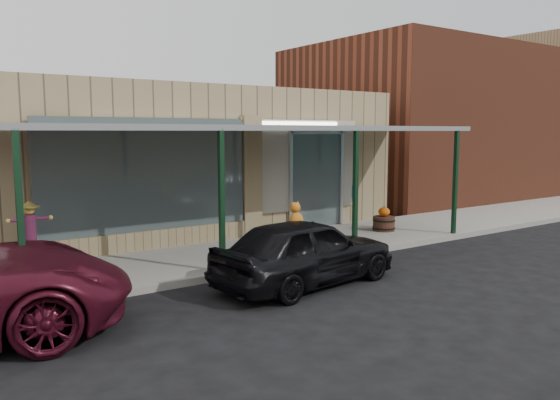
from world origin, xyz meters
TOP-DOWN VIEW (x-y plane):
  - ground at (0.00, 0.00)m, footprint 120.00×120.00m
  - sidewalk at (0.00, 3.60)m, footprint 40.00×3.20m
  - storefront at (-0.00, 8.16)m, footprint 12.00×6.25m
  - awning at (0.00, 3.56)m, footprint 12.00×3.00m
  - block_buildings_near at (2.01, 9.20)m, footprint 61.00×8.00m
  - barrel_scarecrow at (-5.00, 4.25)m, footprint 0.88×0.57m
  - barrel_pumpkin at (4.21, 3.56)m, footprint 0.67×0.67m
  - handicap_sign at (2.22, 2.63)m, footprint 0.29×0.14m
  - parked_sedan at (-0.69, 0.81)m, footprint 4.10×2.08m

SIDE VIEW (x-z plane):
  - ground at x=0.00m, z-range 0.00..0.00m
  - sidewalk at x=0.00m, z-range 0.00..0.15m
  - barrel_pumpkin at x=4.21m, z-range 0.04..0.77m
  - barrel_scarecrow at x=-5.00m, z-range -0.09..1.37m
  - parked_sedan at x=-0.69m, z-range -0.09..1.44m
  - handicap_sign at x=2.22m, z-range 0.37..1.86m
  - storefront at x=0.00m, z-range -0.01..4.19m
  - awning at x=0.00m, z-range 1.49..4.53m
  - block_buildings_near at x=2.01m, z-range -0.23..7.77m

